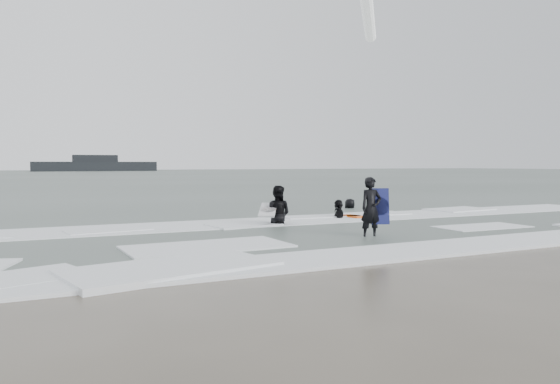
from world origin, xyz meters
name	(u,v)px	position (x,y,z in m)	size (l,w,h in m)	color
ground	(374,250)	(0.00, 0.00, 0.00)	(320.00, 320.00, 0.00)	brown
sea	(72,176)	(0.00, 80.00, 0.06)	(320.00, 320.00, 0.00)	#47544C
surfer_centre	(371,239)	(1.04, 1.62, 0.00)	(0.60, 0.40, 1.65)	black
surfer_wading	(277,226)	(0.02, 5.25, 0.00)	(0.90, 0.70, 1.84)	black
surfer_right_near	(339,219)	(2.89, 6.23, 0.00)	(1.09, 0.45, 1.86)	black
surfer_right_far	(350,209)	(5.58, 9.65, 0.00)	(0.79, 0.51, 1.62)	black
surf_foam	(299,231)	(0.00, 3.70, 0.04)	(30.03, 9.06, 0.09)	white
bodyboards	(332,211)	(1.45, 4.28, 0.50)	(4.54, 5.10, 1.25)	#0F1348
vessel_horizon	(95,165)	(10.12, 135.48, 1.52)	(30.18, 5.39, 4.10)	black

